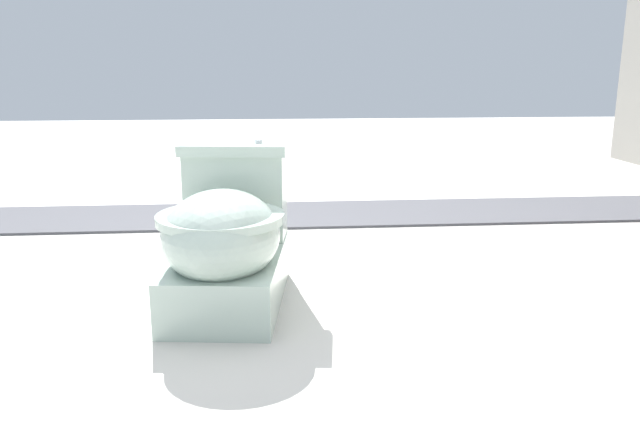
% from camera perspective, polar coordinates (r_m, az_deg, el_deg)
% --- Properties ---
extents(ground_plane, '(14.00, 14.00, 0.00)m').
position_cam_1_polar(ground_plane, '(2.15, -7.56, -7.62)').
color(ground_plane, beige).
extents(gravel_strip, '(0.56, 8.00, 0.01)m').
position_cam_1_polar(gravel_strip, '(3.28, 2.09, 0.00)').
color(gravel_strip, '#4C4C51').
rests_on(gravel_strip, ground).
extents(toilet, '(0.67, 0.45, 0.52)m').
position_cam_1_polar(toilet, '(2.03, -8.47, -2.37)').
color(toilet, '#B2C6B7').
rests_on(toilet, ground).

